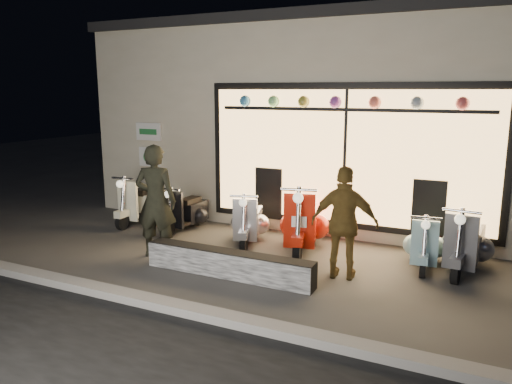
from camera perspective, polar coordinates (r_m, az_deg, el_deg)
ground at (r=8.04m, az=0.36°, el=-8.35°), size 40.00×40.00×0.00m
kerb at (r=6.41m, az=-7.56°, el=-13.27°), size 40.00×0.25×0.12m
shop_building at (r=12.27m, az=10.55°, el=8.41°), size 10.20×6.23×4.20m
graffiti_barrier at (r=7.52m, az=-3.16°, el=-8.20°), size 2.69×0.28×0.40m
scooter_silver at (r=9.20m, az=-0.80°, el=-3.28°), size 0.70×1.32×0.95m
scooter_red at (r=8.85m, az=5.45°, el=-3.37°), size 0.77×1.63×1.16m
scooter_black at (r=10.08m, az=-7.70°, el=-2.20°), size 0.43×1.24×0.89m
scooter_cream at (r=10.80m, az=-12.67°, el=-1.20°), size 0.47×1.40×1.01m
scooter_blue at (r=8.43m, az=18.74°, el=-5.51°), size 0.47×1.24×0.88m
scooter_grey at (r=8.43m, az=22.85°, el=-5.36°), size 0.55×1.46×1.04m
man at (r=8.38m, az=-11.38°, el=-1.04°), size 0.78×0.62×1.89m
woman at (r=7.39m, az=10.09°, el=-3.54°), size 1.02×0.53×1.68m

